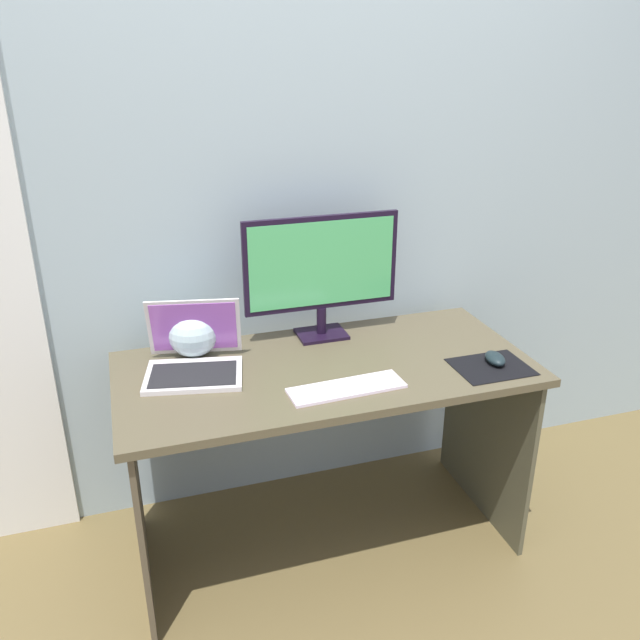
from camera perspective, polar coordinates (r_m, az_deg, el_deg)
name	(u,v)px	position (r m, az deg, el deg)	size (l,w,h in m)	color
ground_plane	(325,538)	(2.64, 0.42, -18.41)	(8.00, 8.00, 0.00)	brown
wall_back	(290,190)	(2.44, -2.66, 11.20)	(6.00, 0.04, 2.50)	#9BAFB7
desk	(325,405)	(2.30, 0.46, -7.41)	(1.40, 0.66, 0.74)	brown
monitor	(322,270)	(2.35, 0.14, 4.41)	(0.57, 0.14, 0.46)	black
laptop	(194,358)	(2.21, -10.91, -3.31)	(0.36, 0.33, 0.23)	silver
fishbowl	(193,333)	(2.31, -11.00, -1.09)	(0.17, 0.17, 0.17)	silver
keyboard_external	(347,388)	(2.08, 2.33, -5.94)	(0.37, 0.11, 0.01)	white
mousepad	(491,367)	(2.28, 14.66, -3.97)	(0.25, 0.20, 0.00)	black
mouse	(495,358)	(2.30, 14.99, -3.24)	(0.06, 0.10, 0.04)	black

